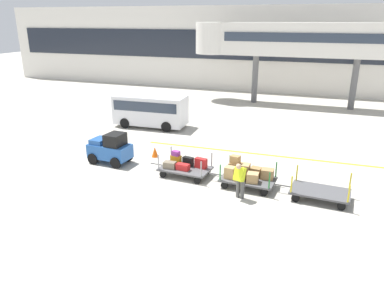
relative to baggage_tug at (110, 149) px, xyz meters
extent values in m
plane|color=#B2ADA0|center=(4.78, -2.89, -0.75)|extent=(120.00, 120.00, 0.00)
cube|color=yellow|center=(8.70, 3.91, -0.75)|extent=(16.63, 0.58, 0.01)
cube|color=silver|center=(4.78, 23.11, 3.32)|extent=(61.65, 2.40, 8.15)
cube|color=#1E232D|center=(4.78, 21.86, 3.73)|extent=(58.57, 0.12, 2.80)
cube|color=silver|center=(7.84, 17.11, 4.58)|extent=(14.37, 2.20, 2.60)
cylinder|color=silver|center=(0.05, 17.11, 4.58)|extent=(3.00, 3.00, 2.60)
cube|color=#2D3847|center=(7.84, 15.97, 4.78)|extent=(12.94, 0.08, 0.70)
cylinder|color=#59595B|center=(3.88, 17.11, 1.26)|extent=(0.50, 0.50, 4.03)
cylinder|color=#59595B|center=(11.79, 17.11, 1.26)|extent=(0.50, 0.50, 4.03)
cube|color=#2659A5|center=(-0.03, 0.00, -0.12)|extent=(2.17, 1.24, 0.70)
cube|color=black|center=(0.33, -0.02, 0.53)|extent=(0.86, 1.04, 0.60)
cube|color=#225095|center=(-0.61, 0.04, 0.35)|extent=(0.76, 0.98, 0.24)
cylinder|color=black|center=(-0.68, 0.57, -0.47)|extent=(0.57, 0.22, 0.56)
cylinder|color=black|center=(-0.75, -0.47, -0.47)|extent=(0.57, 0.22, 0.56)
cylinder|color=black|center=(0.68, 0.48, -0.47)|extent=(0.57, 0.22, 0.56)
cylinder|color=black|center=(0.61, -0.56, -0.47)|extent=(0.57, 0.22, 0.56)
cube|color=#4C4C4F|center=(4.16, -0.28, -0.39)|extent=(2.39, 1.55, 0.08)
cylinder|color=gray|center=(3.14, 0.43, 0.00)|extent=(0.06, 0.06, 0.70)
cylinder|color=gray|center=(3.06, -0.85, 0.00)|extent=(0.06, 0.06, 0.70)
cylinder|color=gray|center=(5.26, 0.29, 0.00)|extent=(0.06, 0.06, 0.70)
cylinder|color=gray|center=(5.17, -0.99, 0.00)|extent=(0.06, 0.06, 0.70)
cylinder|color=black|center=(3.34, 0.37, -0.59)|extent=(0.33, 0.12, 0.32)
cylinder|color=black|center=(3.26, -0.82, -0.59)|extent=(0.33, 0.12, 0.32)
cylinder|color=black|center=(5.06, 0.26, -0.59)|extent=(0.33, 0.12, 0.32)
cylinder|color=black|center=(4.98, -0.93, -0.59)|extent=(0.33, 0.12, 0.32)
cylinder|color=#333333|center=(2.66, -0.18, -0.41)|extent=(0.70, 0.10, 0.05)
cube|color=orange|center=(3.56, 0.04, -0.14)|extent=(0.53, 0.32, 0.42)
cube|color=#726651|center=(3.49, -0.56, -0.20)|extent=(0.57, 0.37, 0.31)
cube|color=black|center=(4.19, 0.00, -0.14)|extent=(0.54, 0.34, 0.43)
cube|color=red|center=(4.14, -0.56, -0.21)|extent=(0.62, 0.36, 0.29)
cube|color=red|center=(4.83, -0.02, -0.12)|extent=(0.60, 0.36, 0.47)
cube|color=#8C338C|center=(3.56, 0.04, 0.19)|extent=(0.41, 0.33, 0.23)
cube|color=#4C4C4F|center=(7.15, -0.48, -0.39)|extent=(2.39, 1.55, 0.08)
cylinder|color=#237033|center=(6.14, 0.23, 0.00)|extent=(0.06, 0.06, 0.70)
cylinder|color=#237033|center=(6.05, -1.05, 0.00)|extent=(0.06, 0.06, 0.70)
cylinder|color=#237033|center=(8.25, 0.09, 0.00)|extent=(0.06, 0.06, 0.70)
cylinder|color=#237033|center=(8.16, -1.20, 0.00)|extent=(0.06, 0.06, 0.70)
cylinder|color=black|center=(6.33, 0.17, -0.59)|extent=(0.33, 0.12, 0.32)
cylinder|color=black|center=(6.25, -1.02, -0.59)|extent=(0.33, 0.12, 0.32)
cylinder|color=black|center=(8.05, 0.05, -0.59)|extent=(0.33, 0.12, 0.32)
cylinder|color=black|center=(7.97, -1.13, -0.59)|extent=(0.33, 0.12, 0.32)
cylinder|color=#333333|center=(5.65, -0.38, -0.41)|extent=(0.70, 0.10, 0.05)
cube|color=olive|center=(6.47, -0.17, -0.10)|extent=(0.52, 0.43, 0.51)
cube|color=tan|center=(6.39, -0.70, -0.10)|extent=(0.45, 0.43, 0.51)
cube|color=tan|center=(6.92, -0.15, -0.10)|extent=(0.41, 0.50, 0.51)
cube|color=tan|center=(6.86, -0.78, -0.13)|extent=(0.46, 0.54, 0.44)
cube|color=olive|center=(7.41, -0.13, -0.15)|extent=(0.52, 0.47, 0.41)
cube|color=tan|center=(7.41, -0.80, -0.15)|extent=(0.50, 0.48, 0.41)
cube|color=#9E7A4C|center=(7.93, -0.22, -0.13)|extent=(0.54, 0.47, 0.44)
cube|color=#A87F4C|center=(6.47, -0.17, 0.33)|extent=(0.46, 0.39, 0.34)
cube|color=#4C4C4F|center=(10.14, -0.68, -0.39)|extent=(2.39, 1.55, 0.08)
cylinder|color=gold|center=(9.13, 0.03, 0.00)|extent=(0.06, 0.06, 0.70)
cylinder|color=gold|center=(9.04, -1.25, 0.00)|extent=(0.06, 0.06, 0.70)
cylinder|color=gold|center=(11.24, -0.11, 0.00)|extent=(0.06, 0.06, 0.70)
cylinder|color=gold|center=(11.16, -1.40, 0.00)|extent=(0.06, 0.06, 0.70)
cylinder|color=black|center=(9.32, -0.03, -0.59)|extent=(0.33, 0.12, 0.32)
cylinder|color=black|center=(9.24, -1.22, -0.59)|extent=(0.33, 0.12, 0.32)
cylinder|color=black|center=(11.04, -0.15, -0.59)|extent=(0.33, 0.12, 0.32)
cylinder|color=black|center=(10.96, -1.33, -0.59)|extent=(0.33, 0.12, 0.32)
cylinder|color=#333333|center=(8.65, -0.58, -0.41)|extent=(0.70, 0.10, 0.05)
cylinder|color=#4C4C4C|center=(6.98, -1.60, -0.34)|extent=(0.16, 0.16, 0.82)
cylinder|color=#4C4C4C|center=(7.17, -1.66, -0.34)|extent=(0.16, 0.16, 0.82)
cube|color=#D1E51E|center=(7.05, -1.73, 0.33)|extent=(0.50, 0.51, 0.61)
sphere|color=tan|center=(7.01, -1.84, 0.70)|extent=(0.22, 0.22, 0.22)
cube|color=silver|center=(-1.12, 6.87, 0.39)|extent=(4.88, 2.11, 1.90)
cube|color=#2D3847|center=(-1.12, 6.87, 0.79)|extent=(4.50, 2.13, 0.64)
cylinder|color=black|center=(-2.57, 5.93, -0.41)|extent=(0.69, 0.27, 0.68)
cylinder|color=black|center=(0.41, 6.06, -0.41)|extent=(0.69, 0.27, 0.68)
cone|color=#EA590F|center=(1.72, 1.55, -0.48)|extent=(0.36, 0.36, 0.55)
camera|label=1|loc=(10.01, -15.31, 6.17)|focal=35.08mm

